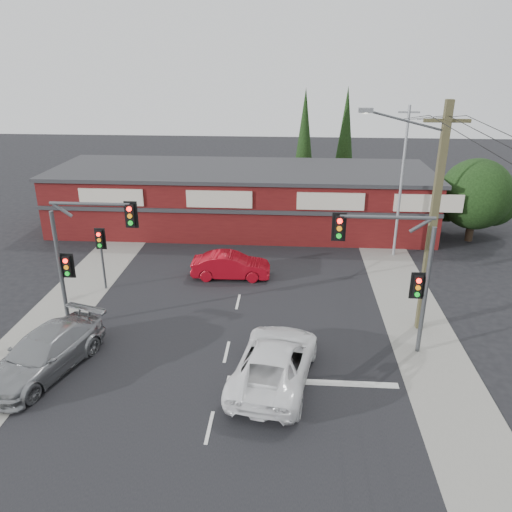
# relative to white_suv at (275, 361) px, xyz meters

# --- Properties ---
(ground) EXTENTS (120.00, 120.00, 0.00)m
(ground) POSITION_rel_white_suv_xyz_m (-2.08, 1.40, -0.81)
(ground) COLOR black
(ground) RESTS_ON ground
(road_strip) EXTENTS (14.00, 70.00, 0.01)m
(road_strip) POSITION_rel_white_suv_xyz_m (-2.08, 6.40, -0.80)
(road_strip) COLOR black
(road_strip) RESTS_ON ground
(verge_left) EXTENTS (3.00, 70.00, 0.02)m
(verge_left) POSITION_rel_white_suv_xyz_m (-10.58, 6.40, -0.80)
(verge_left) COLOR gray
(verge_left) RESTS_ON ground
(verge_right) EXTENTS (3.00, 70.00, 0.02)m
(verge_right) POSITION_rel_white_suv_xyz_m (6.42, 6.40, -0.80)
(verge_right) COLOR gray
(verge_right) RESTS_ON ground
(stop_line) EXTENTS (6.50, 0.35, 0.01)m
(stop_line) POSITION_rel_white_suv_xyz_m (1.42, -0.10, -0.79)
(stop_line) COLOR silver
(stop_line) RESTS_ON ground
(white_suv) EXTENTS (3.64, 6.18, 1.61)m
(white_suv) POSITION_rel_white_suv_xyz_m (0.00, 0.00, 0.00)
(white_suv) COLOR white
(white_suv) RESTS_ON ground
(silver_suv) EXTENTS (3.78, 5.98, 1.62)m
(silver_suv) POSITION_rel_white_suv_xyz_m (-8.98, -0.07, 0.00)
(silver_suv) COLOR gray
(silver_suv) RESTS_ON ground
(red_sedan) EXTENTS (4.36, 1.61, 1.42)m
(red_sedan) POSITION_rel_white_suv_xyz_m (-2.78, 9.31, -0.09)
(red_sedan) COLOR maroon
(red_sedan) RESTS_ON ground
(lane_dashes) EXTENTS (0.12, 61.22, 0.01)m
(lane_dashes) POSITION_rel_white_suv_xyz_m (-2.08, 13.21, -0.79)
(lane_dashes) COLOR silver
(lane_dashes) RESTS_ON ground
(shop_building) EXTENTS (27.30, 8.40, 4.22)m
(shop_building) POSITION_rel_white_suv_xyz_m (-3.07, 18.39, 1.33)
(shop_building) COLOR #4B0F0F
(shop_building) RESTS_ON ground
(tree_cluster) EXTENTS (5.90, 5.10, 5.50)m
(tree_cluster) POSITION_rel_white_suv_xyz_m (12.61, 16.84, 2.09)
(tree_cluster) COLOR #2D2116
(tree_cluster) RESTS_ON ground
(conifer_near) EXTENTS (1.80, 1.80, 9.25)m
(conifer_near) POSITION_rel_white_suv_xyz_m (1.42, 25.40, 4.67)
(conifer_near) COLOR #2D2116
(conifer_near) RESTS_ON ground
(conifer_far) EXTENTS (1.80, 1.80, 9.25)m
(conifer_far) POSITION_rel_white_suv_xyz_m (4.92, 27.40, 4.67)
(conifer_far) COLOR #2D2116
(conifer_far) RESTS_ON ground
(traffic_mast_left) EXTENTS (3.77, 0.27, 5.97)m
(traffic_mast_left) POSITION_rel_white_suv_xyz_m (-8.50, 3.41, 3.12)
(traffic_mast_left) COLOR #47494C
(traffic_mast_left) RESTS_ON ground
(traffic_mast_right) EXTENTS (3.96, 0.27, 5.97)m
(traffic_mast_right) POSITION_rel_white_suv_xyz_m (4.79, 2.41, 3.14)
(traffic_mast_right) COLOR #47494C
(traffic_mast_right) RESTS_ON ground
(pedestal_signal) EXTENTS (0.55, 0.27, 3.38)m
(pedestal_signal) POSITION_rel_white_suv_xyz_m (-9.28, 7.41, 1.60)
(pedestal_signal) COLOR #47494C
(pedestal_signal) RESTS_ON ground
(utility_pole) EXTENTS (4.38, 0.59, 10.00)m
(utility_pole) POSITION_rel_white_suv_xyz_m (6.29, 4.39, 4.59)
(utility_pole) COLOR brown
(utility_pole) RESTS_ON ground
(steel_pole) EXTENTS (1.20, 0.16, 9.00)m
(steel_pole) POSITION_rel_white_suv_xyz_m (6.92, 13.40, 3.90)
(steel_pole) COLOR gray
(steel_pole) RESTS_ON ground
(power_lines) EXTENTS (2.01, 29.00, 1.22)m
(power_lines) POSITION_rel_white_suv_xyz_m (6.40, -1.07, 8.23)
(power_lines) COLOR black
(power_lines) RESTS_ON ground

